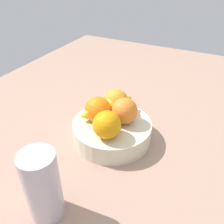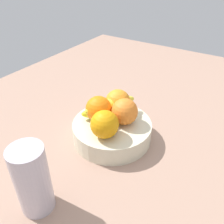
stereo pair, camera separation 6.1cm
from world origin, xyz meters
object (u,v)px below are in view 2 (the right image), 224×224
object	(u,v)px
orange_center	(118,102)
orange_back_left	(99,109)
thermos_tumbler	(32,180)
jar_lid	(120,97)
banana_bunch	(110,108)
fruit_bowl	(112,131)
orange_front_right	(126,112)
orange_front_left	(105,124)

from	to	relation	value
orange_center	orange_back_left	size ratio (longest dim) A/B	1.00
thermos_tumbler	jar_lid	bearing A→B (deg)	-169.92
thermos_tumbler	jar_lid	size ratio (longest dim) A/B	2.89
banana_bunch	orange_back_left	bearing A→B (deg)	-28.42
orange_back_left	jar_lid	xyz separation A→B (cm)	(-23.31, -6.26, -9.22)
fruit_bowl	orange_front_right	size ratio (longest dim) A/B	3.04
orange_back_left	banana_bunch	bearing A→B (deg)	151.58
orange_center	orange_back_left	bearing A→B (deg)	-22.13
banana_bunch	thermos_tumbler	world-z (taller)	thermos_tumbler
fruit_bowl	orange_front_right	xyz separation A→B (cm)	(-2.28, 3.41, 6.96)
jar_lid	banana_bunch	bearing A→B (deg)	22.03
orange_front_right	jar_lid	xyz separation A→B (cm)	(-20.30, -13.97, -9.22)
orange_front_left	orange_center	xyz separation A→B (cm)	(-12.04, -3.16, 0.00)
orange_front_right	orange_center	size ratio (longest dim) A/B	1.00
fruit_bowl	orange_front_left	bearing A→B (deg)	14.10
banana_bunch	orange_front_left	bearing A→B (deg)	24.67
orange_front_left	jar_lid	world-z (taller)	orange_front_left
jar_lid	orange_front_left	bearing A→B (deg)	22.85
fruit_bowl	orange_center	size ratio (longest dim) A/B	3.04
orange_front_left	thermos_tumbler	bearing A→B (deg)	-6.95
orange_center	banana_bunch	size ratio (longest dim) A/B	0.47
fruit_bowl	banana_bunch	bearing A→B (deg)	-136.58
fruit_bowl	thermos_tumbler	xyz separation A→B (cm)	(29.49, -1.30, 5.68)
orange_center	jar_lid	bearing A→B (deg)	-151.81
orange_center	banana_bunch	bearing A→B (deg)	-15.01
thermos_tumbler	jar_lid	xyz separation A→B (cm)	(-52.07, -9.26, -7.94)
orange_back_left	thermos_tumbler	distance (cm)	28.95
orange_back_left	jar_lid	world-z (taller)	orange_back_left
orange_center	banana_bunch	xyz separation A→B (cm)	(3.26, -0.87, -0.87)
fruit_bowl	orange_center	distance (cm)	9.26
fruit_bowl	orange_center	world-z (taller)	orange_center
thermos_tumbler	fruit_bowl	bearing A→B (deg)	177.47
orange_front_left	orange_front_right	size ratio (longest dim) A/B	1.00
orange_back_left	orange_front_right	bearing A→B (deg)	111.33
fruit_bowl	orange_back_left	size ratio (longest dim) A/B	3.04
orange_back_left	thermos_tumbler	bearing A→B (deg)	5.95
orange_front_left	jar_lid	xyz separation A→B (cm)	(-28.73, -12.10, -9.22)
thermos_tumbler	jar_lid	distance (cm)	53.48
banana_bunch	orange_center	bearing A→B (deg)	164.99
orange_back_left	orange_front_left	bearing A→B (deg)	47.17
orange_center	jar_lid	xyz separation A→B (cm)	(-16.69, -8.95, -9.22)
orange_front_left	jar_lid	size ratio (longest dim) A/B	1.32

